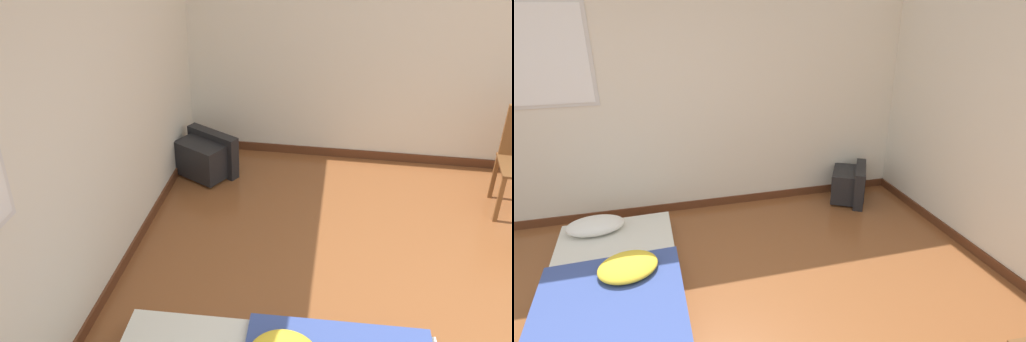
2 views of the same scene
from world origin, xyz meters
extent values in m
cube|color=silver|center=(0.00, 2.69, 1.30)|extent=(7.87, 0.06, 2.60)
cube|color=#562D19|center=(0.00, 2.65, 0.04)|extent=(7.87, 0.02, 0.09)
cube|color=silver|center=(2.76, 0.00, 1.30)|extent=(0.06, 7.72, 2.60)
cube|color=#562D19|center=(2.72, 0.00, 0.04)|extent=(0.02, 7.72, 0.09)
cube|color=black|center=(2.06, 2.41, 0.20)|extent=(0.45, 0.54, 0.34)
cube|color=black|center=(2.22, 2.32, 0.21)|extent=(0.37, 0.56, 0.43)
cube|color=black|center=(2.27, 2.29, 0.22)|extent=(0.23, 0.42, 0.31)
cube|color=brown|center=(1.75, -0.29, 0.22)|extent=(0.04, 0.04, 0.44)
cube|color=brown|center=(2.14, -0.32, 0.22)|extent=(0.04, 0.04, 0.44)
camera|label=1|loc=(-2.63, 1.08, 2.81)|focal=40.00mm
camera|label=2|loc=(0.06, -1.49, 2.09)|focal=28.00mm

